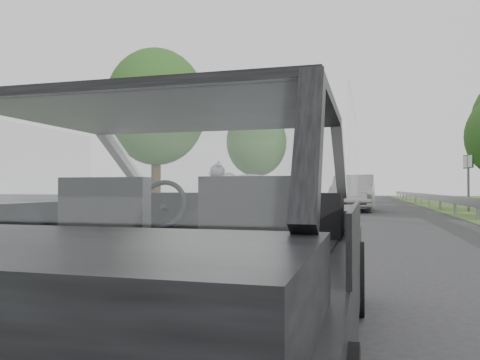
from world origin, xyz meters
The scene contains 10 objects.
subject_car centered at (0.00, 0.00, 0.72)m, with size 1.80×4.00×1.45m, color black.
dashboard centered at (0.00, 0.62, 0.85)m, with size 1.58×0.45×0.30m, color black.
driver_seat centered at (-0.40, -0.29, 0.88)m, with size 0.50×0.72×0.42m, color black.
passenger_seat centered at (0.40, -0.29, 0.88)m, with size 0.50×0.72×0.42m, color black.
steering_wheel centered at (-0.40, 0.33, 0.92)m, with size 0.36×0.36×0.04m, color black.
cat centered at (0.14, 0.63, 1.08)m, with size 0.52×0.16×0.23m, color gray.
other_car centered at (0.36, 19.84, 0.84)m, with size 2.03×5.13×1.69m, color #ABABAB.
highway_sign centered at (5.38, 20.41, 1.28)m, with size 0.10×1.03×2.57m, color #094012.
tree_5 centered at (-10.51, 21.53, 4.34)m, with size 5.73×5.73×8.68m, color #2F5526, non-canonical shape.
tree_6 centered at (-7.77, 34.68, 3.75)m, with size 4.95×4.95×7.50m, color #2F5526, non-canonical shape.
Camera 1 is at (0.95, -2.61, 1.03)m, focal length 35.00 mm.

